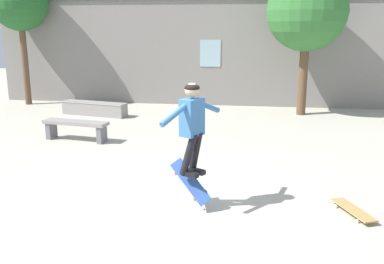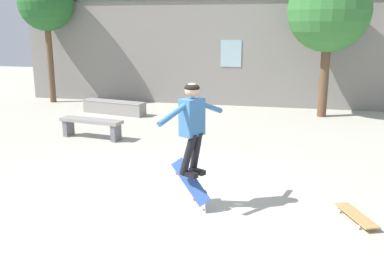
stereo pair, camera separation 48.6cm
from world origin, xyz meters
name	(u,v)px [view 1 (the left image)]	position (x,y,z in m)	size (l,w,h in m)	color
ground_plane	(157,203)	(0.00, 0.00, 0.00)	(40.00, 40.00, 0.00)	#B2AD9E
building_backdrop	(213,45)	(0.00, 8.81, 2.05)	(16.03, 0.52, 5.14)	gray
tree_right	(307,12)	(2.93, 7.40, 3.10)	(2.39, 2.39, 4.32)	brown
tree_left	(20,4)	(-6.44, 7.88, 3.42)	(1.89, 1.89, 4.40)	brown
park_bench	(76,126)	(-2.76, 3.40, 0.35)	(1.66, 0.62, 0.48)	gray
skate_ledge	(95,109)	(-3.41, 6.35, 0.21)	(2.14, 0.85, 0.42)	gray
skater	(192,121)	(0.58, -0.11, 1.35)	(0.73, 1.19, 1.37)	teal
skateboard_flipping	(190,182)	(0.55, -0.09, 0.41)	(0.67, 0.43, 0.62)	#2D519E
skateboard_resting	(353,210)	(2.95, 0.01, 0.07)	(0.53, 0.87, 0.08)	#AD894C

